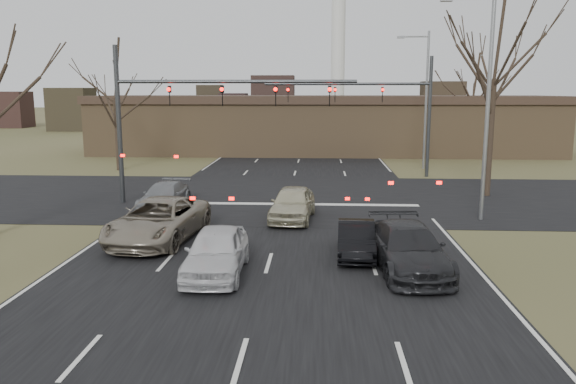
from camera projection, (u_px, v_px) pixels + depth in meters
name	position (u px, v px, depth m)	size (l,w,h in m)	color
ground	(259.00, 295.00, 15.99)	(360.00, 360.00, 0.00)	#474927
road_main	(306.00, 134.00, 74.94)	(14.00, 300.00, 0.02)	black
road_cross	(288.00, 197.00, 30.73)	(200.00, 14.00, 0.02)	black
building	(322.00, 124.00, 52.75)	(42.40, 10.40, 5.30)	olive
mast_arm_near	(182.00, 104.00, 28.14)	(12.12, 0.24, 8.00)	#383A3D
mast_arm_far	(387.00, 102.00, 37.37)	(11.12, 0.24, 8.00)	#383A3D
streetlight_right_near	(484.00, 95.00, 24.35)	(2.34, 0.25, 10.00)	gray
streetlight_right_far	(424.00, 93.00, 41.03)	(2.34, 0.25, 10.00)	gray
tree_right_near	(497.00, 30.00, 29.54)	(6.90, 6.90, 11.50)	black
tree_left_far	(114.00, 68.00, 39.95)	(5.70, 5.70, 9.50)	black
tree_right_far	(474.00, 77.00, 48.34)	(5.40, 5.40, 9.00)	black
car_silver_suv	(158.00, 220.00, 21.67)	(2.69, 5.83, 1.62)	gray
car_white_sedan	(216.00, 251.00, 17.69)	(1.78, 4.42, 1.50)	silver
car_black_hatch	(356.00, 239.00, 19.72)	(1.28, 3.66, 1.21)	black
car_charcoal_sedan	(408.00, 248.00, 18.06)	(2.09, 5.13, 1.49)	black
car_grey_ahead	(164.00, 196.00, 27.66)	(1.79, 4.40, 1.28)	gray
car_silver_ahead	(293.00, 203.00, 25.24)	(1.79, 4.44, 1.51)	beige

